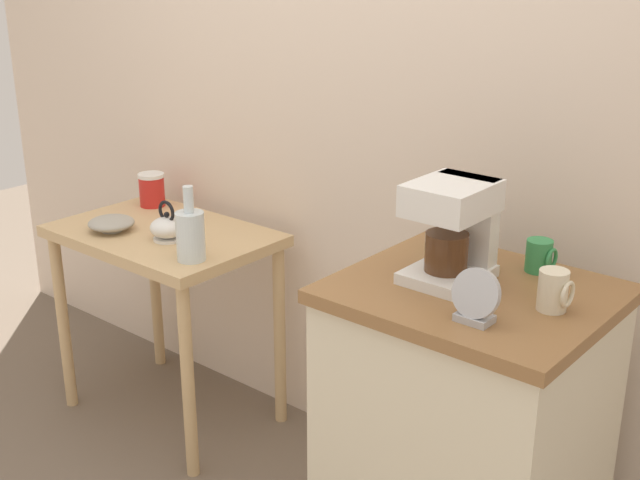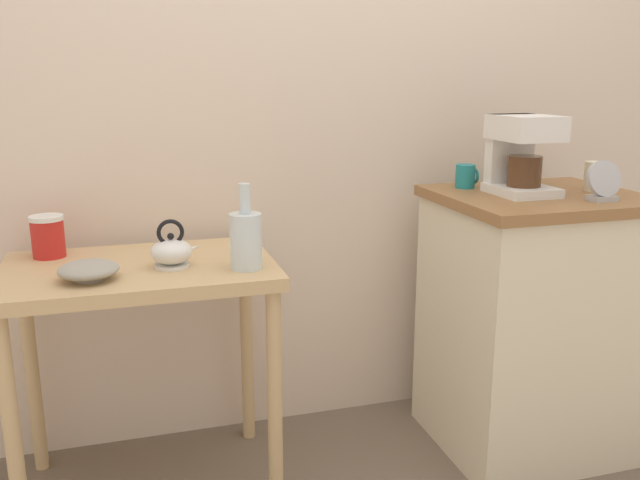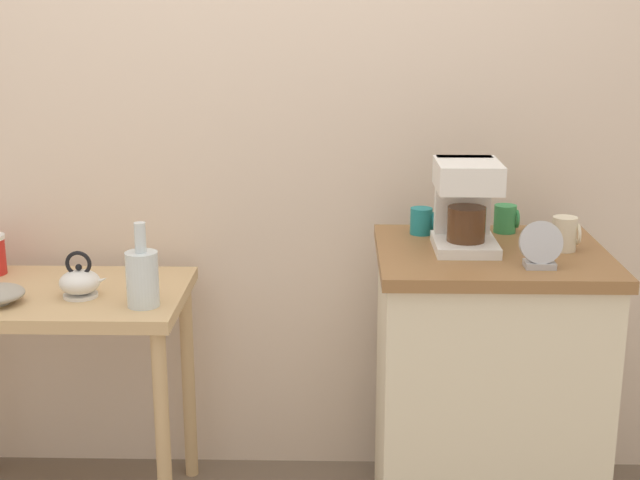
{
  "view_description": "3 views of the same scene",
  "coord_description": "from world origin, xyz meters",
  "px_view_note": "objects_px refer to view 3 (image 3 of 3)",
  "views": [
    {
      "loc": [
        1.6,
        -1.73,
        1.73
      ],
      "look_at": [
        0.17,
        -0.03,
        0.93
      ],
      "focal_mm": 46.42,
      "sensor_mm": 36.0,
      "label": 1
    },
    {
      "loc": [
        -0.68,
        -1.94,
        1.3
      ],
      "look_at": [
        -0.1,
        0.0,
        0.8
      ],
      "focal_mm": 37.69,
      "sensor_mm": 36.0,
      "label": 2
    },
    {
      "loc": [
        0.22,
        -2.53,
        1.62
      ],
      "look_at": [
        0.17,
        -0.06,
        0.95
      ],
      "focal_mm": 50.29,
      "sensor_mm": 36.0,
      "label": 3
    }
  ],
  "objects_px": {
    "mug_small_cream": "(565,234)",
    "table_clock": "(541,247)",
    "coffee_maker": "(466,201)",
    "mug_tall_green": "(506,219)",
    "mug_dark_teal": "(422,221)",
    "teakettle": "(80,282)",
    "glass_carafe_vase": "(142,277)"
  },
  "relations": [
    {
      "from": "teakettle",
      "to": "mug_dark_teal",
      "type": "relative_size",
      "value": 1.81
    },
    {
      "from": "table_clock",
      "to": "glass_carafe_vase",
      "type": "bearing_deg",
      "value": 173.47
    },
    {
      "from": "teakettle",
      "to": "glass_carafe_vase",
      "type": "xyz_separation_m",
      "value": [
        0.21,
        -0.08,
        0.04
      ]
    },
    {
      "from": "table_clock",
      "to": "mug_small_cream",
      "type": "bearing_deg",
      "value": 58.09
    },
    {
      "from": "mug_tall_green",
      "to": "table_clock",
      "type": "bearing_deg",
      "value": -86.14
    },
    {
      "from": "coffee_maker",
      "to": "mug_small_cream",
      "type": "distance_m",
      "value": 0.3
    },
    {
      "from": "mug_small_cream",
      "to": "table_clock",
      "type": "bearing_deg",
      "value": -121.91
    },
    {
      "from": "mug_small_cream",
      "to": "table_clock",
      "type": "relative_size",
      "value": 0.77
    },
    {
      "from": "mug_tall_green",
      "to": "mug_dark_teal",
      "type": "height_order",
      "value": "mug_tall_green"
    },
    {
      "from": "mug_tall_green",
      "to": "table_clock",
      "type": "distance_m",
      "value": 0.38
    },
    {
      "from": "table_clock",
      "to": "teakettle",
      "type": "bearing_deg",
      "value": 171.22
    },
    {
      "from": "mug_small_cream",
      "to": "table_clock",
      "type": "distance_m",
      "value": 0.21
    },
    {
      "from": "mug_small_cream",
      "to": "mug_tall_green",
      "type": "bearing_deg",
      "value": 123.29
    },
    {
      "from": "mug_tall_green",
      "to": "mug_small_cream",
      "type": "height_order",
      "value": "mug_small_cream"
    },
    {
      "from": "teakettle",
      "to": "table_clock",
      "type": "bearing_deg",
      "value": -8.78
    },
    {
      "from": "mug_tall_green",
      "to": "table_clock",
      "type": "height_order",
      "value": "table_clock"
    },
    {
      "from": "teakettle",
      "to": "glass_carafe_vase",
      "type": "bearing_deg",
      "value": -20.39
    },
    {
      "from": "table_clock",
      "to": "mug_tall_green",
      "type": "bearing_deg",
      "value": 93.86
    },
    {
      "from": "mug_dark_teal",
      "to": "table_clock",
      "type": "xyz_separation_m",
      "value": [
        0.29,
        -0.35,
        0.02
      ]
    },
    {
      "from": "mug_dark_teal",
      "to": "table_clock",
      "type": "distance_m",
      "value": 0.46
    },
    {
      "from": "coffee_maker",
      "to": "mug_small_cream",
      "type": "bearing_deg",
      "value": -4.09
    },
    {
      "from": "coffee_maker",
      "to": "teakettle",
      "type": "bearing_deg",
      "value": 179.56
    },
    {
      "from": "teakettle",
      "to": "mug_tall_green",
      "type": "xyz_separation_m",
      "value": [
        1.3,
        0.18,
        0.16
      ]
    },
    {
      "from": "mug_tall_green",
      "to": "mug_dark_teal",
      "type": "bearing_deg",
      "value": -174.14
    },
    {
      "from": "coffee_maker",
      "to": "table_clock",
      "type": "relative_size",
      "value": 2.02
    },
    {
      "from": "glass_carafe_vase",
      "to": "table_clock",
      "type": "relative_size",
      "value": 1.95
    },
    {
      "from": "glass_carafe_vase",
      "to": "coffee_maker",
      "type": "relative_size",
      "value": 0.96
    },
    {
      "from": "coffee_maker",
      "to": "table_clock",
      "type": "bearing_deg",
      "value": -47.44
    },
    {
      "from": "teakettle",
      "to": "table_clock",
      "type": "height_order",
      "value": "table_clock"
    },
    {
      "from": "glass_carafe_vase",
      "to": "coffee_maker",
      "type": "distance_m",
      "value": 0.96
    },
    {
      "from": "teakettle",
      "to": "mug_small_cream",
      "type": "xyz_separation_m",
      "value": [
        1.43,
        -0.03,
        0.17
      ]
    },
    {
      "from": "glass_carafe_vase",
      "to": "mug_tall_green",
      "type": "height_order",
      "value": "glass_carafe_vase"
    }
  ]
}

